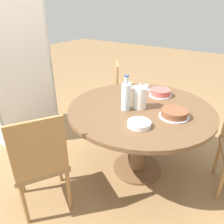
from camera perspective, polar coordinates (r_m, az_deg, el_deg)
ground_plane at (r=2.50m, az=6.49°, el=-14.43°), size 14.00×14.00×0.00m
dining_table at (r=2.16m, az=7.30°, el=-2.21°), size 1.38×1.38×0.75m
chair_b at (r=3.08m, az=3.71°, el=4.79°), size 0.59×0.59×0.93m
chair_c at (r=1.90m, az=-18.28°, el=-12.05°), size 0.57×0.57×0.93m
bookshelf at (r=3.02m, az=-23.34°, el=10.74°), size 0.88×0.28×1.82m
coffee_pot at (r=2.04m, az=7.22°, el=3.98°), size 0.13×0.13×0.24m
water_bottle at (r=1.98m, az=3.67°, el=4.17°), size 0.08×0.08×0.33m
cake_main at (r=1.96m, az=15.95°, el=-0.39°), size 0.26×0.26×0.07m
cake_second at (r=2.38m, az=12.52°, el=4.94°), size 0.24×0.24×0.07m
cup_a at (r=2.52m, az=8.87°, el=6.27°), size 0.12×0.12×0.06m
cup_b at (r=2.57m, az=4.52°, el=6.92°), size 0.12×0.12×0.06m
plate_stack at (r=1.76m, az=7.10°, el=-3.07°), size 0.19×0.19×0.04m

